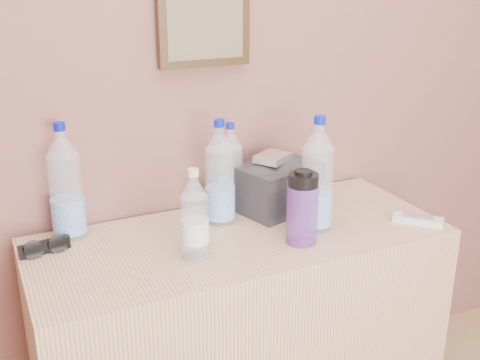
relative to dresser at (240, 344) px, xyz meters
name	(u,v)px	position (x,y,z in m)	size (l,w,h in m)	color
picture_frame	(204,26)	(0.00, 0.26, 1.00)	(0.30, 0.03, 0.25)	#382311
dresser	(240,344)	(0.00, 0.00, 0.00)	(1.28, 0.53, 0.80)	tan
pet_large_a	(66,188)	(-0.47, 0.21, 0.56)	(0.10, 0.10, 0.36)	#CEEDFE
pet_large_b	(230,171)	(0.06, 0.21, 0.53)	(0.08, 0.08, 0.30)	silver
pet_large_c	(220,178)	(-0.01, 0.12, 0.55)	(0.09, 0.09, 0.34)	white
pet_large_d	(317,180)	(0.24, -0.06, 0.56)	(0.10, 0.10, 0.36)	white
pet_small	(194,220)	(-0.18, -0.08, 0.52)	(0.08, 0.08, 0.27)	white
nalgene_bottle	(302,208)	(0.15, -0.12, 0.51)	(0.09, 0.09, 0.23)	purple
sunglasses	(44,247)	(-0.56, 0.12, 0.42)	(0.15, 0.05, 0.04)	black
ac_remote	(418,220)	(0.56, -0.16, 0.41)	(0.16, 0.05, 0.02)	silver
toiletry_bag	(278,184)	(0.20, 0.13, 0.49)	(0.26, 0.19, 0.18)	black
foil_packet	(273,158)	(0.18, 0.12, 0.59)	(0.11, 0.09, 0.02)	silver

